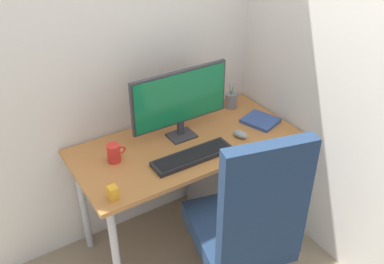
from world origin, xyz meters
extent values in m
plane|color=gray|center=(0.00, 0.00, 0.00)|extent=(8.00, 8.00, 0.00)
cube|color=silver|center=(0.00, 0.34, 1.40)|extent=(2.50, 0.04, 2.80)
cube|color=silver|center=(0.68, -0.17, 1.40)|extent=(0.04, 1.82, 2.80)
cube|color=#B27038|center=(0.00, 0.00, 0.71)|extent=(1.30, 0.62, 0.02)
cylinder|color=#B2B5BA|center=(-0.58, -0.24, 0.35)|extent=(0.04, 0.04, 0.70)
cylinder|color=#B2B5BA|center=(0.58, -0.24, 0.35)|extent=(0.04, 0.04, 0.70)
cylinder|color=#B2B5BA|center=(-0.58, 0.24, 0.35)|extent=(0.04, 0.04, 0.70)
cylinder|color=#B2B5BA|center=(0.58, 0.24, 0.35)|extent=(0.04, 0.04, 0.70)
sphere|color=black|center=(0.28, -0.39, 0.03)|extent=(0.05, 0.05, 0.05)
cube|color=#B2B5BA|center=(0.14, -0.44, 0.07)|extent=(0.29, 0.14, 0.03)
sphere|color=black|center=(-0.01, -0.21, 0.03)|extent=(0.05, 0.05, 0.05)
cube|color=#B2B5BA|center=(0.00, -0.35, 0.07)|extent=(0.06, 0.30, 0.03)
cylinder|color=#B2B5BA|center=(0.01, -0.50, 0.24)|extent=(0.04, 0.04, 0.31)
cube|color=navy|center=(0.01, -0.50, 0.44)|extent=(0.57, 0.59, 0.11)
cube|color=navy|center=(-0.05, -0.74, 0.82)|extent=(0.42, 0.17, 0.65)
cube|color=slate|center=(0.39, 0.01, 0.30)|extent=(0.45, 0.51, 0.59)
cube|color=#262628|center=(0.39, -0.25, 0.42)|extent=(0.22, 0.01, 0.02)
cube|color=#333338|center=(0.01, 0.06, 0.73)|extent=(0.16, 0.12, 0.01)
cube|color=#333338|center=(0.01, 0.07, 0.78)|extent=(0.04, 0.02, 0.09)
cube|color=#333338|center=(0.01, 0.08, 0.98)|extent=(0.60, 0.02, 0.32)
cube|color=#14723F|center=(0.01, 0.06, 0.98)|extent=(0.57, 0.01, 0.30)
cube|color=black|center=(-0.05, -0.16, 0.74)|extent=(0.46, 0.13, 0.03)
cube|color=black|center=(-0.05, -0.16, 0.75)|extent=(0.43, 0.10, 0.00)
ellipsoid|color=gray|center=(0.30, -0.13, 0.74)|extent=(0.08, 0.11, 0.04)
cylinder|color=slate|center=(0.47, 0.20, 0.77)|extent=(0.08, 0.08, 0.10)
cylinder|color=#B2B5BA|center=(0.46, 0.20, 0.83)|extent=(0.02, 0.01, 0.12)
cylinder|color=#B2B5BA|center=(0.48, 0.20, 0.83)|extent=(0.02, 0.01, 0.12)
torus|color=purple|center=(0.47, 0.20, 0.78)|extent=(0.04, 0.03, 0.01)
cylinder|color=#3FAD59|center=(0.46, 0.18, 0.81)|extent=(0.02, 0.01, 0.12)
cube|color=#334C8C|center=(0.51, -0.06, 0.73)|extent=(0.23, 0.24, 0.02)
cylinder|color=red|center=(-0.42, 0.05, 0.77)|extent=(0.07, 0.07, 0.10)
torus|color=red|center=(-0.37, 0.05, 0.78)|extent=(0.05, 0.01, 0.05)
cube|color=orange|center=(-0.55, -0.23, 0.76)|extent=(0.04, 0.04, 0.07)
camera|label=1|loc=(-1.08, -1.76, 2.09)|focal=40.27mm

